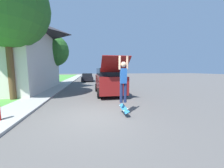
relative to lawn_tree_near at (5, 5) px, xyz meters
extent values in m
plane|color=#54514F|center=(4.91, -3.66, -5.76)|extent=(120.00, 120.00, 0.00)
cube|color=#9E9E99|center=(1.31, 2.34, -5.71)|extent=(1.80, 80.00, 0.10)
cylinder|color=brown|center=(0.00, 0.00, -3.51)|extent=(0.36, 0.36, 4.34)
sphere|color=#286023|center=(0.00, 0.00, 0.02)|extent=(4.93, 4.93, 4.93)
cylinder|color=brown|center=(0.38, 8.08, -4.10)|extent=(0.36, 0.36, 3.16)
sphere|color=#286023|center=(0.38, 8.08, -1.44)|extent=(3.93, 3.93, 3.93)
cube|color=maroon|center=(6.37, 1.04, -4.87)|extent=(1.93, 4.50, 1.22)
cube|color=black|center=(6.37, 1.15, -3.97)|extent=(1.77, 3.51, 0.57)
cylinder|color=black|center=(5.45, 2.44, -5.40)|extent=(0.24, 0.72, 0.72)
cylinder|color=black|center=(7.29, 2.44, -5.40)|extent=(0.24, 0.72, 0.72)
cylinder|color=black|center=(5.45, -0.35, -5.40)|extent=(0.24, 0.72, 0.72)
cylinder|color=black|center=(7.29, -0.35, -5.40)|extent=(0.24, 0.72, 0.72)
cube|color=maroon|center=(6.37, -1.26, -3.48)|extent=(1.70, 1.34, 0.96)
cube|color=black|center=(4.50, 13.20, -5.26)|extent=(1.81, 4.36, 0.67)
cube|color=black|center=(4.50, 13.09, -4.66)|extent=(1.60, 2.27, 0.53)
cylinder|color=black|center=(3.62, 14.51, -5.42)|extent=(0.20, 0.67, 0.67)
cylinder|color=black|center=(5.37, 14.51, -5.42)|extent=(0.20, 0.67, 0.67)
cylinder|color=black|center=(3.62, 11.89, -5.42)|extent=(0.20, 0.67, 0.67)
cylinder|color=black|center=(5.37, 11.89, -5.42)|extent=(0.20, 0.67, 0.67)
cylinder|color=#192347|center=(6.11, -3.86, -4.77)|extent=(0.13, 0.13, 0.81)
cylinder|color=#192347|center=(6.28, -3.86, -4.77)|extent=(0.13, 0.13, 0.81)
cube|color=#1E4C93|center=(6.19, -3.86, -4.06)|extent=(0.25, 0.20, 0.62)
sphere|color=tan|center=(6.19, -3.86, -3.59)|extent=(0.22, 0.22, 0.22)
cylinder|color=tan|center=(6.03, -3.86, -3.52)|extent=(0.09, 0.09, 0.55)
cylinder|color=tan|center=(6.35, -3.86, -3.52)|extent=(0.09, 0.09, 0.55)
cube|color=#236B99|center=(6.25, -3.82, -5.45)|extent=(0.26, 0.80, 0.26)
cylinder|color=silver|center=(6.27, -3.59, -5.31)|extent=(0.03, 0.06, 0.06)
cylinder|color=silver|center=(6.11, -3.59, -5.39)|extent=(0.03, 0.06, 0.06)
cylinder|color=silver|center=(6.32, -4.08, -5.40)|extent=(0.03, 0.06, 0.06)
cylinder|color=silver|center=(6.16, -4.08, -5.49)|extent=(0.03, 0.06, 0.06)
camera|label=1|loc=(4.80, -8.84, -3.81)|focal=20.00mm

